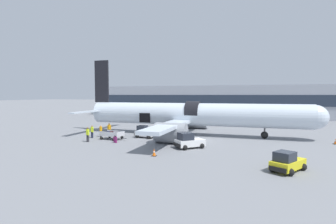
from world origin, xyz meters
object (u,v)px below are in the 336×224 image
Objects in this scene: baggage_tug_rear at (189,141)px; ground_crew_loader_a at (88,134)px; ground_crew_driver at (109,129)px; baggage_tug_lead at (144,133)px; suitcase_on_tarmac_upright at (115,140)px; baggage_tug_mid at (287,163)px; ground_crew_loader_b at (101,131)px; airplane at (190,115)px; baggage_cart_loading at (112,135)px; ground_crew_supervisor at (92,131)px.

ground_crew_loader_a is (-12.85, -0.23, 0.22)m from baggage_tug_rear.
baggage_tug_rear is at bearing -21.42° from ground_crew_driver.
baggage_tug_lead reaches higher than suitcase_on_tarmac_upright.
ground_crew_loader_a reaches higher than suitcase_on_tarmac_upright.
baggage_tug_mid is 24.89m from ground_crew_loader_b.
ground_crew_driver is 6.04m from suitcase_on_tarmac_upright.
ground_crew_driver reaches higher than baggage_tug_mid.
airplane is 9.89m from baggage_tug_rear.
airplane is at bearing 103.05° from baggage_tug_rear.
baggage_cart_loading is at bearing -141.25° from airplane.
baggage_tug_mid is 19.70m from suitcase_on_tarmac_upright.
baggage_tug_rear is at bearing -76.95° from airplane.
suitcase_on_tarmac_upright is at bearing -52.30° from ground_crew_driver.
baggage_cart_loading is at bearing 167.62° from baggage_tug_rear.
airplane is at bearing 40.73° from baggage_tug_lead.
baggage_tug_lead is 20.04m from baggage_tug_mid.
baggage_tug_mid is at bearing -20.52° from ground_crew_supervisor.
baggage_cart_loading is 3.21m from ground_crew_supervisor.
baggage_cart_loading is (-20.17, 8.63, -0.14)m from baggage_tug_mid.
suitcase_on_tarmac_upright is (3.67, -4.76, -0.58)m from ground_crew_driver.
ground_crew_loader_b is at bearing 156.31° from baggage_tug_mid.
suitcase_on_tarmac_upright is at bearing -112.76° from baggage_tug_lead.
suitcase_on_tarmac_upright is at bearing 9.40° from ground_crew_loader_a.
ground_crew_loader_a reaches higher than baggage_tug_rear.
baggage_tug_mid is 11.14m from baggage_tug_rear.
baggage_tug_lead is (-5.24, -4.51, -2.17)m from airplane.
baggage_tug_lead is 4.32m from baggage_cart_loading.
suitcase_on_tarmac_upright is at bearing -24.32° from ground_crew_supervisor.
suitcase_on_tarmac_upright is (-9.33, 0.35, -0.38)m from baggage_tug_rear.
ground_crew_driver is at bearing 127.57° from baggage_cart_loading.
suitcase_on_tarmac_upright is at bearing -128.25° from airplane.
ground_crew_supervisor reaches higher than baggage_tug_mid.
ground_crew_driver is at bearing 178.02° from baggage_tug_lead.
suitcase_on_tarmac_upright is (-1.91, -4.56, -0.32)m from baggage_tug_lead.
suitcase_on_tarmac_upright is (-7.15, -9.07, -2.49)m from airplane.
baggage_tug_lead is 4.96m from suitcase_on_tarmac_upright.
suitcase_on_tarmac_upright is at bearing 177.86° from baggage_tug_rear.
airplane is at bearing 126.13° from baggage_tug_mid.
ground_crew_loader_a is at bearing -126.18° from baggage_cart_loading.
ground_crew_driver reaches higher than baggage_tug_rear.
ground_crew_loader_a reaches higher than ground_crew_supervisor.
airplane is 14.51m from ground_crew_loader_a.
baggage_tug_lead is 0.86× the size of baggage_tug_rear.
airplane is 11.45m from baggage_cart_loading.
baggage_tug_mid is (11.42, -15.65, -2.17)m from airplane.
baggage_tug_rear reaches higher than ground_crew_supervisor.
baggage_tug_rear is at bearing -12.38° from baggage_cart_loading.
ground_crew_supervisor is (-6.69, -2.40, 0.22)m from baggage_tug_lead.
baggage_tug_rear is 1.85× the size of ground_crew_loader_a.
ground_crew_loader_a is (-1.93, -2.63, 0.42)m from baggage_cart_loading.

